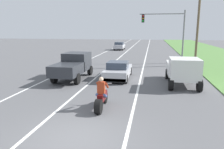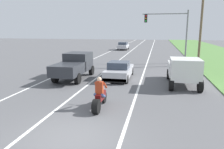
{
  "view_description": "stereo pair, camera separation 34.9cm",
  "coord_description": "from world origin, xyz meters",
  "px_view_note": "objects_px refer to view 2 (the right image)",
  "views": [
    {
      "loc": [
        2.58,
        -6.87,
        3.83
      ],
      "look_at": [
        0.13,
        6.57,
        1.0
      ],
      "focal_mm": 34.83,
      "sensor_mm": 36.0,
      "label": 1
    },
    {
      "loc": [
        2.93,
        -6.8,
        3.83
      ],
      "look_at": [
        0.13,
        6.57,
        1.0
      ],
      "focal_mm": 34.83,
      "sensor_mm": 36.0,
      "label": 2
    }
  ],
  "objects_px": {
    "motorcycle_with_rider": "(99,98)",
    "pickup_truck_left_lane_dark_grey": "(74,65)",
    "pickup_truck_right_shoulder_white": "(183,69)",
    "distant_car_far_ahead": "(123,46)",
    "traffic_light_mast_near": "(172,28)",
    "sports_car_silver": "(119,71)"
  },
  "relations": [
    {
      "from": "pickup_truck_left_lane_dark_grey",
      "to": "traffic_light_mast_near",
      "type": "distance_m",
      "value": 13.35
    },
    {
      "from": "pickup_truck_right_shoulder_white",
      "to": "traffic_light_mast_near",
      "type": "relative_size",
      "value": 0.8
    },
    {
      "from": "pickup_truck_left_lane_dark_grey",
      "to": "motorcycle_with_rider",
      "type": "bearing_deg",
      "value": -59.02
    },
    {
      "from": "traffic_light_mast_near",
      "to": "distant_car_far_ahead",
      "type": "xyz_separation_m",
      "value": [
        -8.09,
        15.52,
        -3.26
      ]
    },
    {
      "from": "motorcycle_with_rider",
      "to": "pickup_truck_left_lane_dark_grey",
      "type": "bearing_deg",
      "value": 120.98
    },
    {
      "from": "pickup_truck_right_shoulder_white",
      "to": "traffic_light_mast_near",
      "type": "height_order",
      "value": "traffic_light_mast_near"
    },
    {
      "from": "motorcycle_with_rider",
      "to": "sports_car_silver",
      "type": "distance_m",
      "value": 6.99
    },
    {
      "from": "motorcycle_with_rider",
      "to": "pickup_truck_right_shoulder_white",
      "type": "bearing_deg",
      "value": 52.6
    },
    {
      "from": "sports_car_silver",
      "to": "pickup_truck_right_shoulder_white",
      "type": "xyz_separation_m",
      "value": [
        4.75,
        -1.1,
        0.48
      ]
    },
    {
      "from": "motorcycle_with_rider",
      "to": "traffic_light_mast_near",
      "type": "xyz_separation_m",
      "value": [
        4.24,
        16.49,
        3.44
      ]
    },
    {
      "from": "motorcycle_with_rider",
      "to": "pickup_truck_left_lane_dark_grey",
      "type": "distance_m",
      "value": 7.22
    },
    {
      "from": "motorcycle_with_rider",
      "to": "pickup_truck_right_shoulder_white",
      "type": "distance_m",
      "value": 7.42
    },
    {
      "from": "traffic_light_mast_near",
      "to": "pickup_truck_right_shoulder_white",
      "type": "bearing_deg",
      "value": -88.64
    },
    {
      "from": "motorcycle_with_rider",
      "to": "traffic_light_mast_near",
      "type": "bearing_deg",
      "value": 75.57
    },
    {
      "from": "pickup_truck_left_lane_dark_grey",
      "to": "sports_car_silver",
      "type": "bearing_deg",
      "value": 13.21
    },
    {
      "from": "motorcycle_with_rider",
      "to": "pickup_truck_right_shoulder_white",
      "type": "relative_size",
      "value": 0.46
    },
    {
      "from": "traffic_light_mast_near",
      "to": "pickup_truck_left_lane_dark_grey",
      "type": "bearing_deg",
      "value": -127.61
    },
    {
      "from": "pickup_truck_right_shoulder_white",
      "to": "distant_car_far_ahead",
      "type": "bearing_deg",
      "value": 107.71
    },
    {
      "from": "traffic_light_mast_near",
      "to": "sports_car_silver",
      "type": "bearing_deg",
      "value": -115.3
    },
    {
      "from": "motorcycle_with_rider",
      "to": "distant_car_far_ahead",
      "type": "xyz_separation_m",
      "value": [
        -3.85,
        32.01,
        0.18
      ]
    },
    {
      "from": "distant_car_far_ahead",
      "to": "traffic_light_mast_near",
      "type": "bearing_deg",
      "value": -62.47
    },
    {
      "from": "distant_car_far_ahead",
      "to": "motorcycle_with_rider",
      "type": "bearing_deg",
      "value": -83.14
    }
  ]
}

